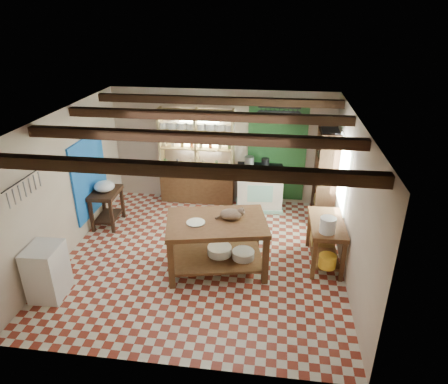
# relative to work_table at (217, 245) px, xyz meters

# --- Properties ---
(floor) EXTENTS (5.00, 5.00, 0.02)m
(floor) POSITION_rel_work_table_xyz_m (-0.31, 0.32, -0.48)
(floor) COLOR maroon
(floor) RESTS_ON ground
(ceiling) EXTENTS (5.00, 5.00, 0.02)m
(ceiling) POSITION_rel_work_table_xyz_m (-0.31, 0.32, 2.13)
(ceiling) COLOR #3F3F44
(ceiling) RESTS_ON wall_back
(wall_back) EXTENTS (5.00, 0.04, 2.60)m
(wall_back) POSITION_rel_work_table_xyz_m (-0.31, 2.82, 0.83)
(wall_back) COLOR beige
(wall_back) RESTS_ON floor
(wall_front) EXTENTS (5.00, 0.04, 2.60)m
(wall_front) POSITION_rel_work_table_xyz_m (-0.31, -2.18, 0.83)
(wall_front) COLOR beige
(wall_front) RESTS_ON floor
(wall_left) EXTENTS (0.04, 5.00, 2.60)m
(wall_left) POSITION_rel_work_table_xyz_m (-2.81, 0.32, 0.83)
(wall_left) COLOR beige
(wall_left) RESTS_ON floor
(wall_right) EXTENTS (0.04, 5.00, 2.60)m
(wall_right) POSITION_rel_work_table_xyz_m (2.19, 0.32, 0.83)
(wall_right) COLOR beige
(wall_right) RESTS_ON floor
(ceiling_beams) EXTENTS (5.00, 3.80, 0.15)m
(ceiling_beams) POSITION_rel_work_table_xyz_m (-0.31, 0.32, 2.01)
(ceiling_beams) COLOR #351F12
(ceiling_beams) RESTS_ON ceiling
(blue_wall_patch) EXTENTS (0.04, 1.40, 1.60)m
(blue_wall_patch) POSITION_rel_work_table_xyz_m (-2.78, 1.22, 0.63)
(blue_wall_patch) COLOR blue
(blue_wall_patch) RESTS_ON wall_left
(green_wall_patch) EXTENTS (1.30, 0.04, 2.30)m
(green_wall_patch) POSITION_rel_work_table_xyz_m (0.94, 2.79, 0.78)
(green_wall_patch) COLOR #1E4B20
(green_wall_patch) RESTS_ON wall_back
(window_back) EXTENTS (0.90, 0.02, 0.80)m
(window_back) POSITION_rel_work_table_xyz_m (-0.81, 2.80, 1.23)
(window_back) COLOR silver
(window_back) RESTS_ON wall_back
(window_right) EXTENTS (0.02, 1.30, 1.20)m
(window_right) POSITION_rel_work_table_xyz_m (2.17, 1.32, 0.93)
(window_right) COLOR silver
(window_right) RESTS_ON wall_right
(utensil_rail) EXTENTS (0.06, 0.90, 0.28)m
(utensil_rail) POSITION_rel_work_table_xyz_m (-2.75, -0.88, 1.31)
(utensil_rail) COLOR black
(utensil_rail) RESTS_ON wall_left
(pot_rack) EXTENTS (0.86, 0.12, 0.36)m
(pot_rack) POSITION_rel_work_table_xyz_m (0.94, 2.37, 1.71)
(pot_rack) COLOR black
(pot_rack) RESTS_ON ceiling
(shelving_unit) EXTENTS (1.70, 0.34, 2.20)m
(shelving_unit) POSITION_rel_work_table_xyz_m (-0.86, 2.63, 0.63)
(shelving_unit) COLOR tan
(shelving_unit) RESTS_ON floor
(tall_rack) EXTENTS (0.40, 0.86, 2.00)m
(tall_rack) POSITION_rel_work_table_xyz_m (1.97, 2.12, 0.53)
(tall_rack) COLOR #351F12
(tall_rack) RESTS_ON floor
(work_table) EXTENTS (1.87, 1.44, 0.95)m
(work_table) POSITION_rel_work_table_xyz_m (0.00, 0.00, 0.00)
(work_table) COLOR brown
(work_table) RESTS_ON floor
(stove) EXTENTS (1.06, 0.76, 0.99)m
(stove) POSITION_rel_work_table_xyz_m (0.60, 2.47, 0.02)
(stove) COLOR white
(stove) RESTS_ON floor
(prep_table) EXTENTS (0.56, 0.79, 0.77)m
(prep_table) POSITION_rel_work_table_xyz_m (-2.51, 1.24, -0.09)
(prep_table) COLOR #351F12
(prep_table) RESTS_ON floor
(white_cabinet) EXTENTS (0.51, 0.61, 0.88)m
(white_cabinet) POSITION_rel_work_table_xyz_m (-2.53, -1.07, -0.03)
(white_cabinet) COLOR white
(white_cabinet) RESTS_ON floor
(right_counter) EXTENTS (0.60, 1.17, 0.83)m
(right_counter) POSITION_rel_work_table_xyz_m (1.87, 0.43, -0.06)
(right_counter) COLOR brown
(right_counter) RESTS_ON floor
(cat) EXTENTS (0.46, 0.41, 0.17)m
(cat) POSITION_rel_work_table_xyz_m (0.23, 0.10, 0.56)
(cat) COLOR #7E6149
(cat) RESTS_ON work_table
(steel_tray) EXTENTS (0.37, 0.37, 0.02)m
(steel_tray) POSITION_rel_work_table_xyz_m (-0.33, -0.12, 0.48)
(steel_tray) COLOR #93949A
(steel_tray) RESTS_ON work_table
(basin_large) EXTENTS (0.50, 0.50, 0.15)m
(basin_large) POSITION_rel_work_table_xyz_m (0.04, 0.06, -0.15)
(basin_large) COLOR white
(basin_large) RESTS_ON work_table
(basin_small) EXTENTS (0.46, 0.46, 0.13)m
(basin_small) POSITION_rel_work_table_xyz_m (0.46, -0.00, -0.15)
(basin_small) COLOR white
(basin_small) RESTS_ON work_table
(kettle_left) EXTENTS (0.23, 0.23, 0.24)m
(kettle_left) POSITION_rel_work_table_xyz_m (0.35, 2.44, 0.63)
(kettle_left) COLOR #93949A
(kettle_left) RESTS_ON stove
(kettle_right) EXTENTS (0.18, 0.18, 0.21)m
(kettle_right) POSITION_rel_work_table_xyz_m (0.70, 2.47, 0.62)
(kettle_right) COLOR black
(kettle_right) RESTS_ON stove
(enamel_bowl) EXTENTS (0.44, 0.44, 0.21)m
(enamel_bowl) POSITION_rel_work_table_xyz_m (-2.51, 1.24, 0.41)
(enamel_bowl) COLOR white
(enamel_bowl) RESTS_ON prep_table
(white_bucket) EXTENTS (0.27, 0.27, 0.26)m
(white_bucket) POSITION_rel_work_table_xyz_m (1.83, 0.08, 0.49)
(white_bucket) COLOR white
(white_bucket) RESTS_ON right_counter
(wicker_basket) EXTENTS (0.42, 0.34, 0.29)m
(wicker_basket) POSITION_rel_work_table_xyz_m (1.87, 0.73, -0.11)
(wicker_basket) COLOR olive
(wicker_basket) RESTS_ON right_counter
(yellow_tub) EXTENTS (0.30, 0.30, 0.22)m
(yellow_tub) POSITION_rel_work_table_xyz_m (1.88, -0.02, -0.15)
(yellow_tub) COLOR yellow
(yellow_tub) RESTS_ON right_counter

